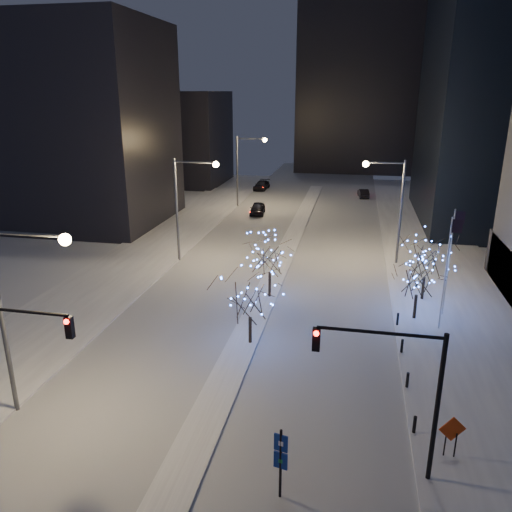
% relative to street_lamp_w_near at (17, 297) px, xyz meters
% --- Properties ---
extents(ground, '(160.00, 160.00, 0.00)m').
position_rel_street_lamp_w_near_xyz_m(ground, '(8.94, -2.00, -6.50)').
color(ground, white).
rests_on(ground, ground).
extents(road, '(20.00, 130.00, 0.02)m').
position_rel_street_lamp_w_near_xyz_m(road, '(8.94, 33.00, -6.49)').
color(road, '#B3B9C3').
rests_on(road, ground).
extents(median, '(2.00, 80.00, 0.15)m').
position_rel_street_lamp_w_near_xyz_m(median, '(8.94, 28.00, -6.42)').
color(median, white).
rests_on(median, ground).
extents(east_sidewalk, '(10.00, 90.00, 0.15)m').
position_rel_street_lamp_w_near_xyz_m(east_sidewalk, '(23.94, 18.00, -6.42)').
color(east_sidewalk, white).
rests_on(east_sidewalk, ground).
extents(west_sidewalk, '(8.00, 90.00, 0.15)m').
position_rel_street_lamp_w_near_xyz_m(west_sidewalk, '(-5.06, 18.00, -6.42)').
color(west_sidewalk, white).
rests_on(west_sidewalk, ground).
extents(filler_west_near, '(22.00, 18.00, 24.00)m').
position_rel_street_lamp_w_near_xyz_m(filler_west_near, '(-19.06, 38.00, 5.50)').
color(filler_west_near, black).
rests_on(filler_west_near, ground).
extents(filler_west_far, '(18.00, 16.00, 16.00)m').
position_rel_street_lamp_w_near_xyz_m(filler_west_far, '(-17.06, 68.00, 1.50)').
color(filler_west_far, black).
rests_on(filler_west_far, ground).
extents(horizon_block, '(24.00, 14.00, 42.00)m').
position_rel_street_lamp_w_near_xyz_m(horizon_block, '(14.94, 90.00, 14.50)').
color(horizon_block, black).
rests_on(horizon_block, ground).
extents(street_lamp_w_near, '(4.40, 0.56, 10.00)m').
position_rel_street_lamp_w_near_xyz_m(street_lamp_w_near, '(0.00, 0.00, 0.00)').
color(street_lamp_w_near, '#595E66').
rests_on(street_lamp_w_near, ground).
extents(street_lamp_w_mid, '(4.40, 0.56, 10.00)m').
position_rel_street_lamp_w_near_xyz_m(street_lamp_w_mid, '(0.00, 25.00, 0.00)').
color(street_lamp_w_mid, '#595E66').
rests_on(street_lamp_w_mid, ground).
extents(street_lamp_w_far, '(4.40, 0.56, 10.00)m').
position_rel_street_lamp_w_near_xyz_m(street_lamp_w_far, '(0.00, 50.00, 0.00)').
color(street_lamp_w_far, '#595E66').
rests_on(street_lamp_w_far, ground).
extents(street_lamp_east, '(3.90, 0.56, 10.00)m').
position_rel_street_lamp_w_near_xyz_m(street_lamp_east, '(19.02, 28.00, -0.05)').
color(street_lamp_east, '#595E66').
rests_on(street_lamp_east, ground).
extents(traffic_signal_west, '(5.26, 0.43, 7.00)m').
position_rel_street_lamp_w_near_xyz_m(traffic_signal_west, '(0.50, -2.00, -1.74)').
color(traffic_signal_west, black).
rests_on(traffic_signal_west, ground).
extents(traffic_signal_east, '(5.26, 0.43, 7.00)m').
position_rel_street_lamp_w_near_xyz_m(traffic_signal_east, '(17.88, -1.00, -1.74)').
color(traffic_signal_east, black).
rests_on(traffic_signal_east, ground).
extents(flagpoles, '(1.35, 2.60, 8.00)m').
position_rel_street_lamp_w_near_xyz_m(flagpoles, '(22.30, 15.25, -1.70)').
color(flagpoles, silver).
rests_on(flagpoles, east_sidewalk).
extents(bollards, '(0.16, 12.16, 0.90)m').
position_rel_street_lamp_w_near_xyz_m(bollards, '(19.14, 8.00, -5.90)').
color(bollards, black).
rests_on(bollards, east_sidewalk).
extents(car_near, '(2.27, 4.78, 1.58)m').
position_rel_street_lamp_w_near_xyz_m(car_near, '(2.75, 45.72, -5.71)').
color(car_near, black).
rests_on(car_near, ground).
extents(car_mid, '(1.94, 4.19, 1.33)m').
position_rel_street_lamp_w_near_xyz_m(car_mid, '(16.92, 60.31, -5.83)').
color(car_mid, black).
rests_on(car_mid, ground).
extents(car_far, '(2.39, 5.17, 1.46)m').
position_rel_street_lamp_w_near_xyz_m(car_far, '(-0.06, 63.58, -5.77)').
color(car_far, black).
rests_on(car_far, ground).
extents(holiday_tree_median_near, '(5.24, 5.24, 5.33)m').
position_rel_street_lamp_w_near_xyz_m(holiday_tree_median_near, '(9.44, 9.42, -2.95)').
color(holiday_tree_median_near, black).
rests_on(holiday_tree_median_near, median).
extents(holiday_tree_median_far, '(4.96, 4.96, 5.42)m').
position_rel_street_lamp_w_near_xyz_m(holiday_tree_median_far, '(9.35, 17.39, -2.77)').
color(holiday_tree_median_far, black).
rests_on(holiday_tree_median_far, median).
extents(holiday_tree_plaza_near, '(4.09, 4.09, 4.59)m').
position_rel_street_lamp_w_near_xyz_m(holiday_tree_plaza_near, '(20.42, 15.47, -3.29)').
color(holiday_tree_plaza_near, black).
rests_on(holiday_tree_plaza_near, east_sidewalk).
extents(holiday_tree_plaza_far, '(4.71, 4.71, 5.60)m').
position_rel_street_lamp_w_near_xyz_m(holiday_tree_plaza_far, '(21.40, 19.29, -2.82)').
color(holiday_tree_plaza_far, black).
rests_on(holiday_tree_plaza_far, east_sidewalk).
extents(wayfinding_sign, '(0.58, 0.21, 3.28)m').
position_rel_street_lamp_w_near_xyz_m(wayfinding_sign, '(13.36, -3.14, -4.49)').
color(wayfinding_sign, black).
rests_on(wayfinding_sign, ground).
extents(construction_sign, '(1.23, 0.37, 2.08)m').
position_rel_street_lamp_w_near_xyz_m(construction_sign, '(20.53, 0.60, -5.10)').
color(construction_sign, black).
rests_on(construction_sign, east_sidewalk).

